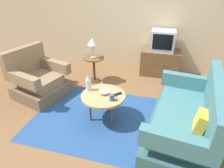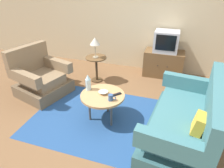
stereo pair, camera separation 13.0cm
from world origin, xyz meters
TOP-DOWN VIEW (x-y plane):
  - ground_plane at (0.00, 0.00)m, footprint 16.00×16.00m
  - back_wall at (0.00, 2.24)m, footprint 9.00×0.12m
  - area_rug at (-0.01, -0.07)m, footprint 2.36×1.73m
  - armchair at (-1.49, 0.34)m, footprint 1.06×1.08m
  - couch at (1.25, -0.15)m, footprint 1.05×1.77m
  - coffee_table at (-0.01, -0.07)m, footprint 0.70×0.70m
  - side_table at (-0.62, 1.17)m, footprint 0.46×0.46m
  - tv_stand at (0.77, 1.91)m, footprint 0.89×0.48m
  - television at (0.77, 1.91)m, footprint 0.52×0.43m
  - table_lamp at (-0.62, 1.15)m, footprint 0.21×0.21m
  - vase at (-0.29, 0.01)m, footprint 0.09×0.09m
  - mug at (0.17, -0.18)m, footprint 0.13×0.07m
  - bowl at (-0.01, -0.04)m, footprint 0.15×0.15m
  - tv_remote_dark at (0.20, -0.01)m, footprint 0.14×0.15m

SIDE VIEW (x-z plane):
  - ground_plane at x=0.00m, z-range 0.00..0.00m
  - area_rug at x=-0.01m, z-range 0.00..0.00m
  - tv_stand at x=0.77m, z-range 0.00..0.60m
  - couch at x=1.25m, z-range -0.17..0.79m
  - armchair at x=-1.49m, z-range -0.16..0.78m
  - side_table at x=-0.62m, z-range 0.12..0.70m
  - coffee_table at x=-0.01m, z-range 0.20..0.68m
  - tv_remote_dark at x=0.20m, z-range 0.48..0.50m
  - bowl at x=-0.01m, z-range 0.48..0.52m
  - mug at x=0.17m, z-range 0.48..0.58m
  - vase at x=-0.29m, z-range 0.47..0.74m
  - television at x=0.77m, z-range 0.60..1.07m
  - table_lamp at x=-0.62m, z-range 0.70..1.14m
  - back_wall at x=0.00m, z-range 0.00..2.70m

